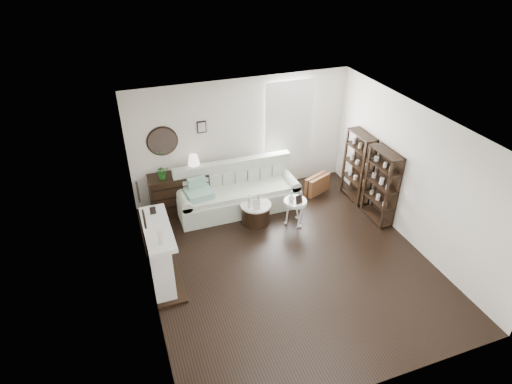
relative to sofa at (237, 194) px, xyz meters
name	(u,v)px	position (x,y,z in m)	size (l,w,h in m)	color
room	(273,124)	(1.08, 0.62, 1.26)	(5.50, 5.50, 5.50)	black
fireplace	(159,256)	(-1.97, -1.78, 0.20)	(0.50, 1.40, 1.84)	silver
shelf_unit_far	(358,167)	(2.68, -0.53, 0.46)	(0.30, 0.80, 1.60)	black
shelf_unit_near	(381,186)	(2.68, -1.43, 0.46)	(0.30, 0.80, 1.60)	black
sofa	(237,194)	(0.00, 0.00, 0.00)	(2.65, 0.92, 1.03)	beige
quilt	(199,194)	(-0.87, -0.13, 0.26)	(0.55, 0.45, 0.14)	#289670
suitcase	(317,184)	(1.95, -0.06, -0.12)	(0.65, 0.22, 0.44)	brown
dresser	(180,192)	(-1.20, 0.39, 0.08)	(1.26, 0.54, 0.84)	black
table_lamp	(194,164)	(-0.83, 0.39, 0.71)	(0.26, 0.26, 0.41)	white
potted_plant	(162,172)	(-1.52, 0.34, 0.65)	(0.27, 0.23, 0.30)	#1E611B
drum_table	(256,213)	(0.19, -0.68, -0.11)	(0.65, 0.65, 0.45)	black
pedestal_table	(295,202)	(0.93, -1.02, 0.19)	(0.48, 0.48, 0.58)	white
eiffel_drum	(258,199)	(0.26, -0.64, 0.20)	(0.11, 0.11, 0.18)	black
bottle_drum	(249,201)	(0.03, -0.75, 0.27)	(0.07, 0.07, 0.32)	silver
card_frame_drum	(256,204)	(0.15, -0.84, 0.21)	(0.16, 0.01, 0.21)	silver
eiffel_ped	(299,195)	(1.03, -0.99, 0.33)	(0.10, 0.10, 0.18)	black
flask_ped	(291,196)	(0.85, -1.00, 0.35)	(0.12, 0.12, 0.23)	silver
card_frame_ped	(299,200)	(0.96, -1.14, 0.33)	(0.14, 0.01, 0.19)	black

